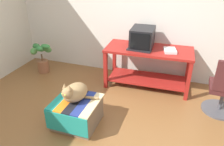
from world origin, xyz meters
TOP-DOWN VIEW (x-y plane):
  - ground_plane at (0.00, 0.00)m, footprint 14.00×14.00m
  - back_wall at (0.00, 2.05)m, footprint 8.00×0.10m
  - desk at (0.37, 1.60)m, footprint 1.49×0.69m
  - tv_monitor at (0.24, 1.64)m, footprint 0.39×0.51m
  - keyboard at (0.23, 1.45)m, footprint 0.41×0.17m
  - book at (0.72, 1.57)m, footprint 0.24×0.28m
  - ottoman_with_blanket at (-0.34, 0.23)m, footprint 0.60×0.60m
  - cat at (-0.35, 0.25)m, footprint 0.47×0.44m
  - potted_plant at (-1.73, 1.46)m, footprint 0.41×0.37m

SIDE VIEW (x-z plane):
  - ground_plane at x=0.00m, z-range 0.00..0.00m
  - ottoman_with_blanket at x=-0.34m, z-range 0.00..0.37m
  - potted_plant at x=-1.73m, z-range 0.01..0.62m
  - desk at x=0.37m, z-range 0.13..0.85m
  - cat at x=-0.35m, z-range 0.35..0.65m
  - keyboard at x=0.23m, z-range 0.72..0.75m
  - book at x=0.72m, z-range 0.72..0.76m
  - tv_monitor at x=0.24m, z-range 0.72..1.05m
  - back_wall at x=0.00m, z-range 0.00..2.60m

